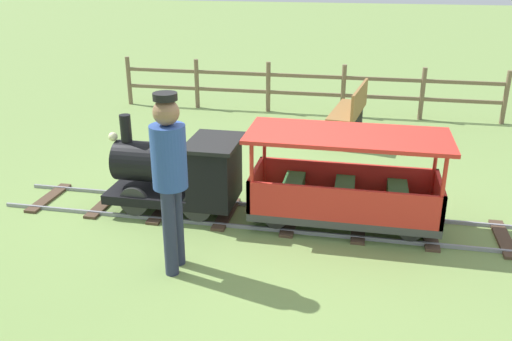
{
  "coord_description": "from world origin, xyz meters",
  "views": [
    {
      "loc": [
        -5.15,
        -0.95,
        2.63
      ],
      "look_at": [
        0.0,
        0.09,
        0.55
      ],
      "focal_mm": 37.93,
      "sensor_mm": 36.0,
      "label": 1
    }
  ],
  "objects_px": {
    "conductor_person": "(170,170)",
    "park_bench": "(350,112)",
    "passenger_car": "(345,189)",
    "locomotive": "(181,171)"
  },
  "relations": [
    {
      "from": "conductor_person",
      "to": "park_bench",
      "type": "xyz_separation_m",
      "value": [
        4.17,
        -1.38,
        -0.54
      ]
    },
    {
      "from": "passenger_car",
      "to": "park_bench",
      "type": "xyz_separation_m",
      "value": [
        3.03,
        0.06,
        -0.01
      ]
    },
    {
      "from": "locomotive",
      "to": "passenger_car",
      "type": "xyz_separation_m",
      "value": [
        0.0,
        -1.75,
        -0.06
      ]
    },
    {
      "from": "passenger_car",
      "to": "conductor_person",
      "type": "relative_size",
      "value": 1.23
    },
    {
      "from": "passenger_car",
      "to": "conductor_person",
      "type": "bearing_deg",
      "value": 128.43
    },
    {
      "from": "park_bench",
      "to": "locomotive",
      "type": "bearing_deg",
      "value": 150.81
    },
    {
      "from": "locomotive",
      "to": "park_bench",
      "type": "height_order",
      "value": "locomotive"
    },
    {
      "from": "conductor_person",
      "to": "park_bench",
      "type": "distance_m",
      "value": 4.42
    },
    {
      "from": "locomotive",
      "to": "passenger_car",
      "type": "bearing_deg",
      "value": -90.0
    },
    {
      "from": "conductor_person",
      "to": "park_bench",
      "type": "bearing_deg",
      "value": -18.33
    }
  ]
}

